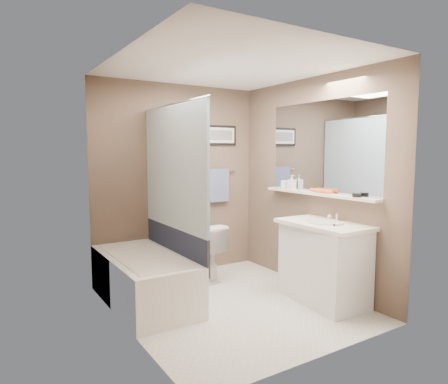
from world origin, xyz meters
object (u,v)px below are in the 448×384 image
candle_bowl_near (357,195)px  hair_brush_front (324,191)px  toilet (199,251)px  hair_brush_back (318,190)px  vanity (323,264)px  soap_bottle (292,182)px  bathtub (144,279)px  glass_jar (284,184)px

candle_bowl_near → hair_brush_front: bearing=90.0°
toilet → hair_brush_back: (0.93, -1.05, 0.79)m
vanity → candle_bowl_near: size_ratio=10.00×
toilet → hair_brush_front: bearing=120.2°
hair_brush_front → soap_bottle: size_ratio=1.29×
bathtub → toilet: (0.86, 0.37, 0.10)m
toilet → glass_jar: (0.93, -0.48, 0.82)m
bathtub → hair_brush_front: (1.79, -0.77, 0.89)m
candle_bowl_near → glass_jar: (0.00, 1.10, 0.03)m
glass_jar → vanity: bearing=-102.2°
candle_bowl_near → soap_bottle: (0.00, 0.96, 0.07)m
hair_brush_back → glass_jar: 0.57m
glass_jar → soap_bottle: size_ratio=0.59×
candle_bowl_near → hair_brush_back: (0.00, 0.53, 0.00)m
bathtub → toilet: bearing=23.3°
toilet → glass_jar: size_ratio=6.94×
hair_brush_front → hair_brush_back: bearing=90.0°
vanity → soap_bottle: size_ratio=5.27×
toilet → hair_brush_front: 1.67m
vanity → glass_jar: size_ratio=9.00×
glass_jar → soap_bottle: bearing=-90.0°
hair_brush_front → toilet: bearing=129.1°
bathtub → candle_bowl_near: 2.33m
vanity → hair_brush_back: hair_brush_back is taller
toilet → glass_jar: bearing=143.9°
hair_brush_back → soap_bottle: bearing=90.0°
candle_bowl_near → hair_brush_front: hair_brush_front is taller
toilet → hair_brush_front: hair_brush_front is taller
bathtub → toilet: 0.94m
vanity → soap_bottle: bearing=79.7°
candle_bowl_near → glass_jar: glass_jar is taller
toilet → candle_bowl_near: size_ratio=7.71×
glass_jar → soap_bottle: (0.00, -0.14, 0.04)m
candle_bowl_near → soap_bottle: bearing=90.0°
toilet → hair_brush_front: (0.93, -1.14, 0.79)m
bathtub → glass_jar: (1.79, -0.11, 0.92)m
candle_bowl_near → glass_jar: bearing=90.0°
vanity → soap_bottle: soap_bottle is taller
bathtub → soap_bottle: 2.04m
hair_brush_front → bathtub: bearing=156.6°
vanity → hair_brush_back: bearing=61.6°
hair_brush_front → glass_jar: 0.66m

